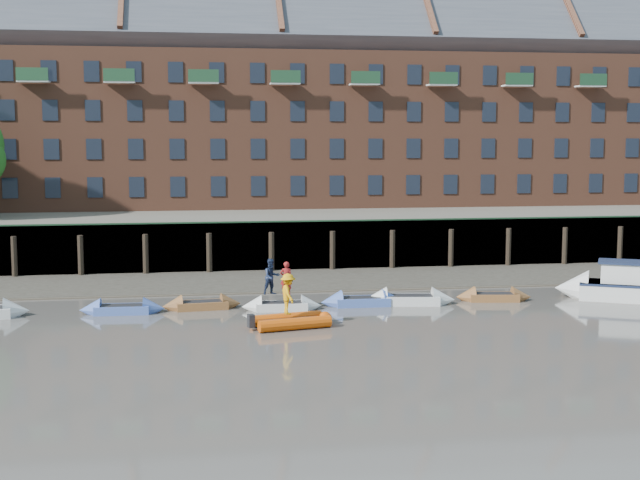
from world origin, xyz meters
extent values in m
plane|color=#5A544E|center=(0.00, 0.00, 0.00)|extent=(220.00, 220.00, 0.00)
cube|color=#3D382F|center=(0.00, 18.00, 0.00)|extent=(110.00, 8.00, 0.50)
cube|color=#4C4336|center=(0.00, 14.60, 0.00)|extent=(110.00, 1.60, 0.10)
cube|color=#2D2A26|center=(0.00, 22.40, 1.60)|extent=(110.00, 0.80, 3.20)
cylinder|color=black|center=(-18.00, 21.75, 1.30)|extent=(0.36, 0.36, 2.60)
cylinder|color=black|center=(-14.00, 21.75, 1.30)|extent=(0.36, 0.36, 2.60)
cylinder|color=black|center=(-10.00, 21.75, 1.30)|extent=(0.36, 0.36, 2.60)
cylinder|color=black|center=(-6.00, 21.75, 1.30)|extent=(0.36, 0.36, 2.60)
cylinder|color=black|center=(-2.00, 21.75, 1.30)|extent=(0.36, 0.36, 2.60)
cylinder|color=black|center=(2.00, 21.75, 1.30)|extent=(0.36, 0.36, 2.60)
cylinder|color=black|center=(6.00, 21.75, 1.30)|extent=(0.36, 0.36, 2.60)
cylinder|color=black|center=(10.00, 21.75, 1.30)|extent=(0.36, 0.36, 2.60)
cylinder|color=black|center=(14.00, 21.75, 1.30)|extent=(0.36, 0.36, 2.60)
cylinder|color=black|center=(18.00, 21.75, 1.30)|extent=(0.36, 0.36, 2.60)
cylinder|color=black|center=(22.00, 21.75, 1.30)|extent=(0.36, 0.36, 2.60)
cube|color=#264C2D|center=(0.00, 22.10, 3.25)|extent=(110.00, 0.06, 0.10)
cube|color=#5E594D|center=(0.00, 36.00, 1.60)|extent=(110.00, 28.00, 3.20)
cube|color=brown|center=(0.00, 37.00, 9.20)|extent=(80.00, 10.00, 12.00)
cube|color=#42444C|center=(0.00, 37.00, 16.40)|extent=(80.60, 15.56, 15.56)
cube|color=black|center=(-20.00, 31.98, 5.00)|extent=(1.10, 0.12, 1.50)
cube|color=black|center=(-17.00, 31.98, 5.00)|extent=(1.10, 0.12, 1.50)
cube|color=black|center=(-14.00, 31.98, 5.00)|extent=(1.10, 0.12, 1.50)
cube|color=black|center=(-11.00, 31.98, 5.00)|extent=(1.10, 0.12, 1.50)
cube|color=black|center=(-8.00, 31.98, 5.00)|extent=(1.10, 0.12, 1.50)
cube|color=black|center=(-5.00, 31.98, 5.00)|extent=(1.10, 0.12, 1.50)
cube|color=black|center=(-2.00, 31.98, 5.00)|extent=(1.10, 0.12, 1.50)
cube|color=black|center=(1.00, 31.98, 5.00)|extent=(1.10, 0.12, 1.50)
cube|color=black|center=(4.00, 31.98, 5.00)|extent=(1.10, 0.12, 1.50)
cube|color=black|center=(7.00, 31.98, 5.00)|extent=(1.10, 0.12, 1.50)
cube|color=black|center=(10.00, 31.98, 5.00)|extent=(1.10, 0.12, 1.50)
cube|color=black|center=(13.00, 31.98, 5.00)|extent=(1.10, 0.12, 1.50)
cube|color=black|center=(16.00, 31.98, 5.00)|extent=(1.10, 0.12, 1.50)
cube|color=black|center=(19.00, 31.98, 5.00)|extent=(1.10, 0.12, 1.50)
cube|color=black|center=(22.00, 31.98, 5.00)|extent=(1.10, 0.12, 1.50)
cube|color=black|center=(25.00, 31.98, 5.00)|extent=(1.10, 0.12, 1.50)
cube|color=black|center=(28.00, 31.98, 5.00)|extent=(1.10, 0.12, 1.50)
cube|color=black|center=(-20.00, 31.98, 7.80)|extent=(1.10, 0.12, 1.50)
cube|color=black|center=(-17.00, 31.98, 7.80)|extent=(1.10, 0.12, 1.50)
cube|color=black|center=(-14.00, 31.98, 7.80)|extent=(1.10, 0.12, 1.50)
cube|color=black|center=(-11.00, 31.98, 7.80)|extent=(1.10, 0.12, 1.50)
cube|color=black|center=(-8.00, 31.98, 7.80)|extent=(1.10, 0.12, 1.50)
cube|color=black|center=(-5.00, 31.98, 7.80)|extent=(1.10, 0.12, 1.50)
cube|color=black|center=(-2.00, 31.98, 7.80)|extent=(1.10, 0.12, 1.50)
cube|color=black|center=(1.00, 31.98, 7.80)|extent=(1.10, 0.12, 1.50)
cube|color=black|center=(4.00, 31.98, 7.80)|extent=(1.10, 0.12, 1.50)
cube|color=black|center=(7.00, 31.98, 7.80)|extent=(1.10, 0.12, 1.50)
cube|color=black|center=(10.00, 31.98, 7.80)|extent=(1.10, 0.12, 1.50)
cube|color=black|center=(13.00, 31.98, 7.80)|extent=(1.10, 0.12, 1.50)
cube|color=black|center=(16.00, 31.98, 7.80)|extent=(1.10, 0.12, 1.50)
cube|color=black|center=(19.00, 31.98, 7.80)|extent=(1.10, 0.12, 1.50)
cube|color=black|center=(22.00, 31.98, 7.80)|extent=(1.10, 0.12, 1.50)
cube|color=black|center=(25.00, 31.98, 7.80)|extent=(1.10, 0.12, 1.50)
cube|color=black|center=(28.00, 31.98, 7.80)|extent=(1.10, 0.12, 1.50)
cube|color=black|center=(-20.00, 31.98, 10.60)|extent=(1.10, 0.12, 1.50)
cube|color=black|center=(-17.00, 31.98, 10.60)|extent=(1.10, 0.12, 1.50)
cube|color=black|center=(-14.00, 31.98, 10.60)|extent=(1.10, 0.12, 1.50)
cube|color=black|center=(-11.00, 31.98, 10.60)|extent=(1.10, 0.12, 1.50)
cube|color=black|center=(-8.00, 31.98, 10.60)|extent=(1.10, 0.12, 1.50)
cube|color=black|center=(-5.00, 31.98, 10.60)|extent=(1.10, 0.12, 1.50)
cube|color=black|center=(-2.00, 31.98, 10.60)|extent=(1.10, 0.12, 1.50)
cube|color=black|center=(1.00, 31.98, 10.60)|extent=(1.10, 0.12, 1.50)
cube|color=black|center=(4.00, 31.98, 10.60)|extent=(1.10, 0.12, 1.50)
cube|color=black|center=(7.00, 31.98, 10.60)|extent=(1.10, 0.12, 1.50)
cube|color=black|center=(10.00, 31.98, 10.60)|extent=(1.10, 0.12, 1.50)
cube|color=black|center=(13.00, 31.98, 10.60)|extent=(1.10, 0.12, 1.50)
cube|color=black|center=(16.00, 31.98, 10.60)|extent=(1.10, 0.12, 1.50)
cube|color=black|center=(19.00, 31.98, 10.60)|extent=(1.10, 0.12, 1.50)
cube|color=black|center=(22.00, 31.98, 10.60)|extent=(1.10, 0.12, 1.50)
cube|color=black|center=(25.00, 31.98, 10.60)|extent=(1.10, 0.12, 1.50)
cube|color=black|center=(28.00, 31.98, 10.60)|extent=(1.10, 0.12, 1.50)
cube|color=black|center=(-20.00, 31.98, 13.40)|extent=(1.10, 0.12, 1.50)
cube|color=black|center=(-17.00, 31.98, 13.40)|extent=(1.10, 0.12, 1.50)
cube|color=black|center=(-14.00, 31.98, 13.40)|extent=(1.10, 0.12, 1.50)
cube|color=black|center=(-11.00, 31.98, 13.40)|extent=(1.10, 0.12, 1.50)
cube|color=black|center=(-8.00, 31.98, 13.40)|extent=(1.10, 0.12, 1.50)
cube|color=black|center=(-5.00, 31.98, 13.40)|extent=(1.10, 0.12, 1.50)
cube|color=black|center=(-2.00, 31.98, 13.40)|extent=(1.10, 0.12, 1.50)
cube|color=black|center=(1.00, 31.98, 13.40)|extent=(1.10, 0.12, 1.50)
cube|color=black|center=(4.00, 31.98, 13.40)|extent=(1.10, 0.12, 1.50)
cube|color=black|center=(7.00, 31.98, 13.40)|extent=(1.10, 0.12, 1.50)
cube|color=black|center=(10.00, 31.98, 13.40)|extent=(1.10, 0.12, 1.50)
cube|color=black|center=(13.00, 31.98, 13.40)|extent=(1.10, 0.12, 1.50)
cube|color=black|center=(16.00, 31.98, 13.40)|extent=(1.10, 0.12, 1.50)
cube|color=black|center=(19.00, 31.98, 13.40)|extent=(1.10, 0.12, 1.50)
cube|color=black|center=(22.00, 31.98, 13.40)|extent=(1.10, 0.12, 1.50)
cube|color=black|center=(25.00, 31.98, 13.40)|extent=(1.10, 0.12, 1.50)
cube|color=black|center=(28.00, 31.98, 13.40)|extent=(1.10, 0.12, 1.50)
cone|color=silver|center=(-15.72, 9.54, 0.25)|extent=(1.41, 1.58, 1.42)
cube|color=#4662B3|center=(-10.65, 9.44, 0.21)|extent=(2.71, 1.29, 0.42)
cone|color=#4662B3|center=(-9.09, 9.39, 0.21)|extent=(1.08, 1.24, 1.21)
cone|color=#4662B3|center=(-12.21, 9.48, 0.21)|extent=(1.08, 1.24, 1.21)
cube|color=black|center=(-10.65, 9.44, 0.40)|extent=(2.26, 0.97, 0.06)
cube|color=brown|center=(-6.71, 9.98, 0.20)|extent=(2.70, 1.45, 0.40)
cone|color=brown|center=(-5.21, 10.15, 0.20)|extent=(1.13, 1.27, 1.17)
cone|color=brown|center=(-8.21, 9.81, 0.20)|extent=(1.13, 1.27, 1.17)
cube|color=black|center=(-6.71, 9.98, 0.38)|extent=(2.24, 1.11, 0.06)
cube|color=silver|center=(-2.72, 9.10, 0.20)|extent=(2.66, 1.30, 0.41)
cone|color=silver|center=(-1.20, 9.03, 0.20)|extent=(1.07, 1.22, 1.17)
cone|color=silver|center=(-4.23, 9.17, 0.20)|extent=(1.07, 1.22, 1.17)
cube|color=black|center=(-2.72, 9.10, 0.39)|extent=(2.21, 0.99, 0.06)
cube|color=#4662B3|center=(1.57, 9.69, 0.22)|extent=(2.80, 1.28, 0.44)
cone|color=#4662B3|center=(3.20, 9.68, 0.22)|extent=(1.10, 1.27, 1.26)
cone|color=#4662B3|center=(-0.06, 9.70, 0.22)|extent=(1.10, 1.27, 1.26)
cube|color=black|center=(1.57, 9.69, 0.42)|extent=(2.33, 0.96, 0.06)
cube|color=silver|center=(4.09, 9.65, 0.24)|extent=(3.24, 1.82, 0.48)
cone|color=silver|center=(5.86, 9.39, 0.24)|extent=(1.38, 1.54, 1.39)
cone|color=silver|center=(2.31, 9.92, 0.24)|extent=(1.38, 1.54, 1.39)
cube|color=black|center=(4.09, 9.65, 0.46)|extent=(2.68, 1.40, 0.06)
cube|color=brown|center=(8.79, 9.96, 0.20)|extent=(2.74, 1.53, 0.41)
cone|color=brown|center=(10.29, 9.75, 0.20)|extent=(1.17, 1.30, 1.17)
cone|color=brown|center=(7.29, 10.18, 0.20)|extent=(1.17, 1.30, 1.17)
cube|color=black|center=(8.79, 9.96, 0.39)|extent=(2.27, 1.18, 0.06)
cylinder|color=#C94A08|center=(-2.87, 5.58, 0.28)|extent=(3.46, 1.32, 0.57)
cylinder|color=#C94A08|center=(-2.60, 4.41, 0.28)|extent=(3.46, 1.32, 0.57)
sphere|color=#C94A08|center=(-1.07, 5.38, 0.28)|extent=(0.65, 0.65, 0.65)
cube|color=black|center=(-2.74, 5.00, 0.28)|extent=(3.00, 1.60, 0.20)
cube|color=silver|center=(16.09, 8.97, 0.48)|extent=(5.60, 4.25, 0.95)
cone|color=silver|center=(13.37, 10.35, 0.48)|extent=(2.54, 2.69, 2.12)
cube|color=#19233F|center=(16.09, 8.97, 0.89)|extent=(5.62, 4.28, 0.12)
cube|color=silver|center=(15.71, 9.16, 1.48)|extent=(2.70, 2.42, 1.06)
cube|color=#19233F|center=(15.71, 9.16, 2.06)|extent=(3.08, 2.75, 0.11)
imported|color=maroon|center=(-2.47, 9.08, 1.64)|extent=(0.64, 0.44, 1.70)
imported|color=#19233F|center=(-3.20, 9.23, 1.71)|extent=(1.08, 0.96, 1.83)
imported|color=orange|center=(-2.84, 5.08, 1.55)|extent=(0.88, 1.31, 1.89)
camera|label=1|loc=(-7.41, -35.07, 8.83)|focal=50.00mm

